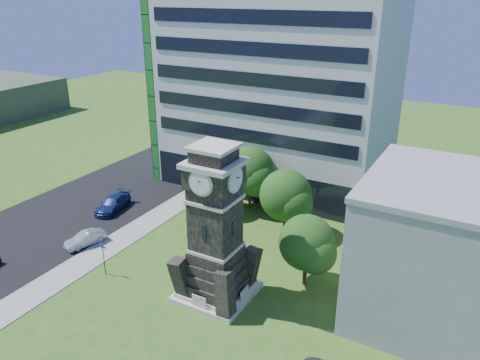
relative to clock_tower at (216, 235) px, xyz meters
The scene contains 14 objects.
ground 6.39m from the clock_tower, 146.32° to the right, with size 160.00×160.00×0.00m, color #335E1B.
sidewalk 13.88m from the clock_tower, 166.50° to the left, with size 3.00×70.00×0.06m, color gray.
street 21.86m from the clock_tower, behind, with size 14.00×80.00×0.02m, color black.
clock_tower is the anchor object (origin of this frame).
office_tall 26.21m from the clock_tower, 104.57° to the left, with size 26.20×15.11×28.60m.
office_low 18.00m from the clock_tower, 19.48° to the left, with size 15.20×12.20×10.40m.
car_street_mid 15.38m from the clock_tower, behind, with size 1.32×3.79×1.25m, color #929599.
car_street_north 19.69m from the clock_tower, 157.45° to the left, with size 2.06×5.06×1.47m, color navy.
park_bench 5.13m from the clock_tower, 104.86° to the right, with size 1.81×0.48×0.94m.
street_sign 10.43m from the clock_tower, 167.00° to the right, with size 0.67×0.07×2.79m.
tree_nw 15.35m from the clock_tower, 124.24° to the left, with size 5.37×4.88×6.41m.
tree_nc 15.87m from the clock_tower, 108.56° to the left, with size 5.72×5.20×6.89m.
tree_ne 11.96m from the clock_tower, 87.64° to the left, with size 5.52×5.02×6.44m.
tree_east 7.34m from the clock_tower, 39.61° to the left, with size 4.87×4.43×6.07m.
Camera 1 is at (19.42, -23.66, 22.10)m, focal length 35.00 mm.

